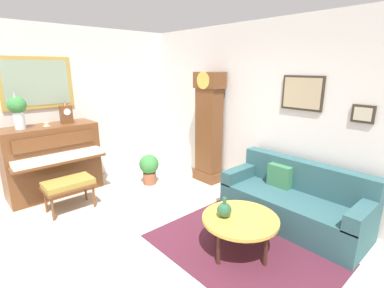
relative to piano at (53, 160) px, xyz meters
name	(u,v)px	position (x,y,z in m)	size (l,w,h in m)	color
ground_plane	(136,249)	(2.23, 0.20, -0.65)	(6.40, 6.00, 0.10)	beige
wall_left	(52,108)	(-0.37, 0.20, 0.81)	(0.13, 4.90, 2.80)	silver
wall_back	(259,111)	(2.24, 2.60, 0.80)	(5.30, 0.13, 2.80)	silver
area_rug	(242,249)	(3.14, 1.11, -0.60)	(2.10, 1.50, 0.01)	#4C1E2D
piano	(53,160)	(0.00, 0.00, 0.00)	(0.87, 1.44, 1.18)	brown
piano_bench	(69,185)	(0.78, -0.04, -0.19)	(0.42, 0.70, 0.48)	brown
grandfather_clock	(209,131)	(1.34, 2.36, 0.37)	(0.52, 0.34, 2.03)	brown
couch	(294,201)	(3.22, 2.13, -0.29)	(1.90, 0.80, 0.84)	#2D565B
coffee_table	(240,220)	(3.13, 1.07, -0.20)	(0.88, 0.88, 0.43)	gold
mantel_clock	(66,113)	(0.00, 0.30, 0.76)	(0.13, 0.18, 0.38)	brown
flower_vase	(17,109)	(0.00, -0.39, 0.90)	(0.26, 0.26, 0.58)	silver
teacup	(47,125)	(0.03, -0.03, 0.61)	(0.12, 0.12, 0.06)	beige
green_jug	(224,210)	(2.99, 0.95, -0.08)	(0.17, 0.17, 0.24)	#234C33
potted_plant	(149,167)	(0.74, 1.42, -0.28)	(0.36, 0.36, 0.56)	#935138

